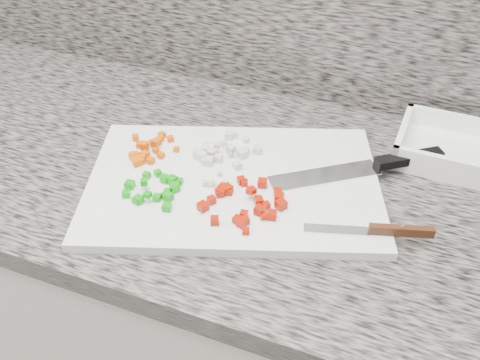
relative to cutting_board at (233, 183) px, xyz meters
The scene contains 11 objects.
cabinet 0.49m from the cutting_board, 149.37° to the left, with size 3.92×0.62×0.86m, color silver.
countertop 0.10m from the cutting_board, 149.37° to the left, with size 3.96×0.64×0.04m, color #69635C.
cutting_board is the anchor object (origin of this frame).
carrot_pile 0.18m from the cutting_board, behind, with size 0.10×0.11×0.02m.
onion_pile 0.08m from the cutting_board, 130.94° to the left, with size 0.11×0.11×0.02m.
green_pepper_pile 0.13m from the cutting_board, 143.45° to the right, with size 0.10×0.09×0.02m.
red_pepper_pile 0.07m from the cutting_board, 51.63° to the right, with size 0.14×0.13×0.02m.
garlic_pile 0.04m from the cutting_board, 129.56° to the right, with size 0.05×0.05×0.01m.
chef_knife 0.26m from the cutting_board, 29.52° to the left, with size 0.28×0.22×0.02m.
paring_knife 0.27m from the cutting_board, ahead, with size 0.19×0.07×0.02m.
tray 0.43m from the cutting_board, 32.57° to the left, with size 0.24×0.17×0.05m.
Camera 1 is at (0.36, 0.73, 1.49)m, focal length 40.00 mm.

